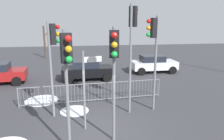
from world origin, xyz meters
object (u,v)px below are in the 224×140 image
Objects in this scene: car_black_near at (87,70)px; bare_tree_centre at (45,41)px; traffic_light_rear_right at (67,66)px; traffic_light_foreground_right at (53,48)px; traffic_light_foreground_left at (132,35)px; traffic_light_rear_left at (114,61)px; direction_sign_post at (85,87)px; traffic_light_mid_right at (153,43)px; car_white_mid at (153,63)px.

bare_tree_centre is at bearing 111.28° from car_black_near.
traffic_light_foreground_right is (-0.76, 3.01, 0.17)m from traffic_light_rear_right.
traffic_light_foreground_right is 3.57m from traffic_light_foreground_left.
traffic_light_rear_right is 1.05× the size of car_black_near.
traffic_light_rear_right is 0.99× the size of traffic_light_rear_left.
traffic_light_foreground_left is at bearing -75.26° from car_black_near.
traffic_light_rear_right reaches higher than direction_sign_post.
traffic_light_foreground_right is 1.11× the size of car_black_near.
traffic_light_mid_right is at bearing -66.71° from car_black_near.
traffic_light_mid_right is at bearing -111.35° from car_white_mid.
car_white_mid and car_black_near have the same top height.
direction_sign_post is at bearing -76.55° from bare_tree_centre.
traffic_light_rear_left is at bearing -64.65° from direction_sign_post.
traffic_light_foreground_right reaches higher than traffic_light_rear_left.
traffic_light_rear_left is (-2.28, -2.59, -0.31)m from traffic_light_mid_right.
traffic_light_rear_right is 1.27× the size of direction_sign_post.
traffic_light_foreground_right is 0.85× the size of traffic_light_foreground_left.
car_black_near is at bearing -78.43° from traffic_light_rear_left.
car_white_mid is 5.90m from car_black_near.
traffic_light_foreground_right reaches higher than car_black_near.
direction_sign_post is (0.57, 1.57, -1.19)m from traffic_light_rear_right.
traffic_light_mid_right reaches higher than traffic_light_foreground_right.
car_black_near is at bearing -166.47° from car_white_mid.
traffic_light_mid_right is 1.10× the size of traffic_light_rear_left.
car_black_near is (-2.93, 6.03, -2.57)m from traffic_light_mid_right.
traffic_light_rear_left is at bearing 176.81° from traffic_light_rear_right.
traffic_light_foreground_right is at bearing 86.85° from traffic_light_mid_right.
traffic_light_mid_right is 1.18× the size of car_black_near.
traffic_light_mid_right is at bearing -65.35° from bare_tree_centre.
traffic_light_rear_right is at bearing 22.71° from traffic_light_rear_left.
traffic_light_mid_right is at bearing 46.50° from traffic_light_foreground_left.
direction_sign_post is at bearing 110.84° from traffic_light_mid_right.
bare_tree_centre is at bearing -97.89° from traffic_light_rear_right.
traffic_light_mid_right is at bearing 9.74° from direction_sign_post.
car_white_mid is (7.34, 7.51, -2.40)m from traffic_light_foreground_right.
traffic_light_mid_right is 0.90× the size of traffic_light_foreground_left.
direction_sign_post is 0.83× the size of car_black_near.
traffic_light_mid_right is 7.18m from car_black_near.
car_black_near is 11.25m from bare_tree_centre.
direction_sign_post is (-0.95, 1.15, -1.23)m from traffic_light_rear_left.
car_black_near is (-0.65, 8.62, -2.27)m from traffic_light_rear_left.
traffic_light_foreground_right reaches higher than traffic_light_rear_right.
traffic_light_rear_left is at bearing -117.62° from car_white_mid.
traffic_light_foreground_left reaches higher than car_white_mid.
traffic_light_foreground_right is 16.55m from bare_tree_centre.
direction_sign_post is (-3.23, -1.44, -1.54)m from traffic_light_mid_right.
traffic_light_rear_right is 12.61m from car_white_mid.
traffic_light_rear_left is 1.08× the size of car_white_mid.
car_black_near is at bearing -114.14° from traffic_light_rear_right.
bare_tree_centre reaches higher than direction_sign_post.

